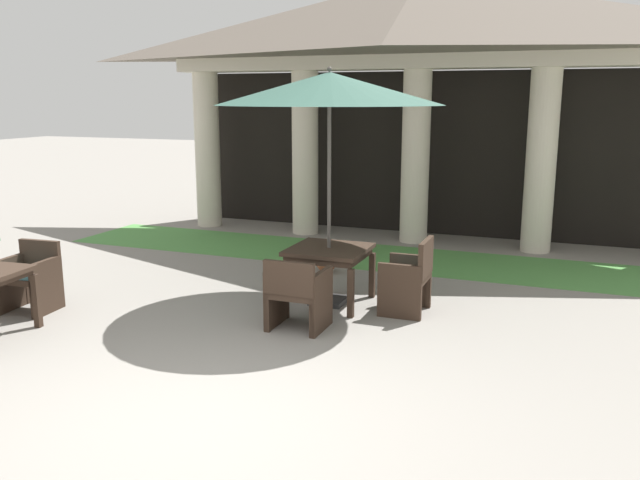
% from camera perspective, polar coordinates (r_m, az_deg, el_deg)
% --- Properties ---
extents(ground_plane, '(60.00, 60.00, 0.00)m').
position_cam_1_polar(ground_plane, '(5.71, -9.72, -14.42)').
color(ground_plane, gray).
extents(background_pavilion, '(9.55, 3.18, 4.49)m').
position_cam_1_polar(background_pavilion, '(11.87, 8.57, 16.46)').
color(background_pavilion, beige).
rests_on(background_pavilion, ground).
extents(lawn_strip, '(11.35, 1.77, 0.01)m').
position_cam_1_polar(lawn_strip, '(10.73, 6.23, -1.54)').
color(lawn_strip, '#519347').
rests_on(lawn_strip, ground).
extents(patio_chair_near_foreground_north, '(0.62, 0.59, 0.83)m').
position_cam_1_polar(patio_chair_near_foreground_north, '(8.73, -23.60, -3.00)').
color(patio_chair_near_foreground_north, '#38281E').
rests_on(patio_chair_near_foreground_north, ground).
extents(patio_table_mid_left, '(0.94, 0.94, 0.72)m').
position_cam_1_polar(patio_table_mid_left, '(8.23, 0.77, -1.31)').
color(patio_table_mid_left, '#38281E').
rests_on(patio_table_mid_left, ground).
extents(patio_umbrella_mid_left, '(2.72, 2.72, 2.88)m').
position_cam_1_polar(patio_umbrella_mid_left, '(8.00, 0.82, 12.76)').
color(patio_umbrella_mid_left, '#2D2D2D').
rests_on(patio_umbrella_mid_left, ground).
extents(patio_chair_mid_left_south, '(0.61, 0.58, 0.82)m').
position_cam_1_polar(patio_chair_mid_left_south, '(7.38, -1.95, -4.60)').
color(patio_chair_mid_left_south, '#38281E').
rests_on(patio_chair_mid_left_south, ground).
extents(patio_chair_mid_left_east, '(0.53, 0.59, 0.91)m').
position_cam_1_polar(patio_chair_mid_left_east, '(8.00, 7.59, -3.26)').
color(patio_chair_mid_left_east, '#38281E').
rests_on(patio_chair_mid_left_east, ground).
extents(terracotta_urn, '(0.32, 0.32, 0.44)m').
position_cam_1_polar(terracotta_urn, '(9.80, 0.53, -1.70)').
color(terracotta_urn, '#9E5633').
rests_on(terracotta_urn, ground).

